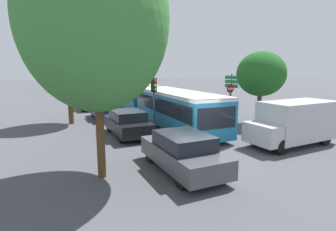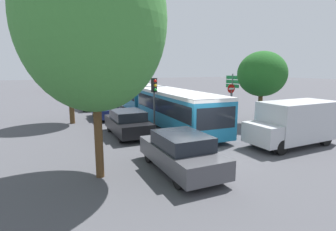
# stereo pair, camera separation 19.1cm
# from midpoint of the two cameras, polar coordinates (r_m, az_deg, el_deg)

# --- Properties ---
(ground_plane) EXTENTS (200.00, 200.00, 0.00)m
(ground_plane) POSITION_cam_midpoint_polar(r_m,az_deg,el_deg) (12.56, 7.51, -8.43)
(ground_plane) COLOR #47474C
(articulated_bus) EXTENTS (3.76, 17.21, 2.54)m
(articulated_bus) POSITION_cam_midpoint_polar(r_m,az_deg,el_deg) (20.76, -2.74, 3.14)
(articulated_bus) COLOR teal
(articulated_bus) RESTS_ON ground
(city_bus_rear) EXTENTS (3.33, 11.40, 2.42)m
(city_bus_rear) POSITION_cam_midpoint_polar(r_m,az_deg,el_deg) (53.68, -22.08, 6.62)
(city_bus_rear) COLOR red
(city_bus_rear) RESTS_ON ground
(queued_car_graphite) EXTENTS (2.01, 4.46, 1.53)m
(queued_car_graphite) POSITION_cam_midpoint_polar(r_m,az_deg,el_deg) (10.35, 2.68, -7.91)
(queued_car_graphite) COLOR #47474C
(queued_car_graphite) RESTS_ON ground
(queued_car_black) EXTENTS (2.02, 4.48, 1.54)m
(queued_car_black) POSITION_cam_midpoint_polar(r_m,az_deg,el_deg) (15.94, -9.12, -1.59)
(queued_car_black) COLOR black
(queued_car_black) RESTS_ON ground
(queued_car_navy) EXTENTS (1.87, 4.16, 1.43)m
(queued_car_navy) POSITION_cam_midpoint_polar(r_m,az_deg,el_deg) (21.82, -13.87, 1.23)
(queued_car_navy) COLOR navy
(queued_car_navy) RESTS_ON ground
(queued_car_white) EXTENTS (1.94, 4.31, 1.48)m
(queued_car_white) POSITION_cam_midpoint_polar(r_m,az_deg,el_deg) (27.28, -17.10, 2.86)
(queued_car_white) COLOR white
(queued_car_white) RESTS_ON ground
(queued_car_blue) EXTENTS (1.88, 4.16, 1.43)m
(queued_car_blue) POSITION_cam_midpoint_polar(r_m,az_deg,el_deg) (33.29, -18.79, 3.96)
(queued_car_blue) COLOR #284799
(queued_car_blue) RESTS_ON ground
(queued_car_silver) EXTENTS (2.02, 4.49, 1.54)m
(queued_car_silver) POSITION_cam_midpoint_polar(r_m,az_deg,el_deg) (39.01, -19.72, 4.81)
(queued_car_silver) COLOR #B7BABF
(queued_car_silver) RESTS_ON ground
(white_van) EXTENTS (5.01, 2.02, 2.31)m
(white_van) POSITION_cam_midpoint_polar(r_m,az_deg,el_deg) (15.19, 25.42, -1.25)
(white_van) COLOR #B7BABF
(white_van) RESTS_ON ground
(traffic_light) EXTENTS (0.36, 0.38, 3.40)m
(traffic_light) POSITION_cam_midpoint_polar(r_m,az_deg,el_deg) (16.93, -3.38, 5.08)
(traffic_light) COLOR #56595E
(traffic_light) RESTS_ON ground
(no_entry_sign) EXTENTS (0.70, 0.08, 2.82)m
(no_entry_sign) POSITION_cam_midpoint_polar(r_m,az_deg,el_deg) (21.02, 13.08, 4.11)
(no_entry_sign) COLOR #56595E
(no_entry_sign) RESTS_ON ground
(direction_sign_post) EXTENTS (0.17, 1.40, 3.60)m
(direction_sign_post) POSITION_cam_midpoint_polar(r_m,az_deg,el_deg) (22.01, 13.36, 6.17)
(direction_sign_post) COLOR #56595E
(direction_sign_post) RESTS_ON ground
(tree_left_near) EXTENTS (5.03, 5.03, 8.76)m
(tree_left_near) POSITION_cam_midpoint_polar(r_m,az_deg,el_deg) (9.61, -15.84, 18.63)
(tree_left_near) COLOR #51381E
(tree_left_near) RESTS_ON ground
(tree_left_mid) EXTENTS (3.96, 3.96, 7.45)m
(tree_left_mid) POSITION_cam_midpoint_polar(r_m,az_deg,el_deg) (20.28, -21.38, 12.45)
(tree_left_mid) COLOR #51381E
(tree_left_mid) RESTS_ON ground
(tree_right_near) EXTENTS (3.39, 3.39, 5.21)m
(tree_right_near) POSITION_cam_midpoint_polar(r_m,az_deg,el_deg) (19.76, 19.33, 8.51)
(tree_right_near) COLOR #51381E
(tree_right_near) RESTS_ON ground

